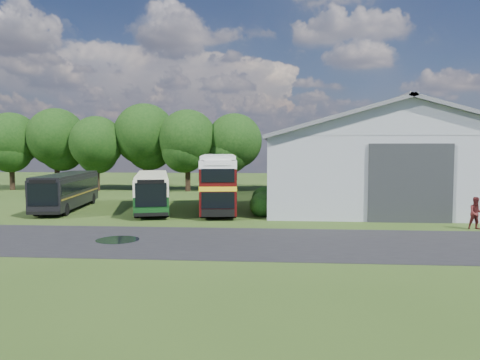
# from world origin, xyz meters

# --- Properties ---
(ground) EXTENTS (120.00, 120.00, 0.00)m
(ground) POSITION_xyz_m (0.00, 0.00, 0.00)
(ground) COLOR #243A12
(ground) RESTS_ON ground
(asphalt_road) EXTENTS (60.00, 8.00, 0.02)m
(asphalt_road) POSITION_xyz_m (3.00, -3.00, 0.00)
(asphalt_road) COLOR black
(asphalt_road) RESTS_ON ground
(puddle) EXTENTS (2.20, 2.20, 0.01)m
(puddle) POSITION_xyz_m (-1.50, -3.00, 0.00)
(puddle) COLOR black
(puddle) RESTS_ON ground
(storage_shed) EXTENTS (18.80, 24.80, 8.15)m
(storage_shed) POSITION_xyz_m (15.00, 15.98, 4.17)
(storage_shed) COLOR gray
(storage_shed) RESTS_ON ground
(tree_far_left) EXTENTS (6.12, 6.12, 8.64)m
(tree_far_left) POSITION_xyz_m (-23.00, 24.00, 5.56)
(tree_far_left) COLOR black
(tree_far_left) RESTS_ON ground
(tree_left_a) EXTENTS (6.46, 6.46, 9.12)m
(tree_left_a) POSITION_xyz_m (-18.00, 24.50, 5.87)
(tree_left_a) COLOR black
(tree_left_a) RESTS_ON ground
(tree_left_b) EXTENTS (5.78, 5.78, 8.16)m
(tree_left_b) POSITION_xyz_m (-13.00, 23.50, 5.25)
(tree_left_b) COLOR black
(tree_left_b) RESTS_ON ground
(tree_mid) EXTENTS (6.80, 6.80, 9.60)m
(tree_mid) POSITION_xyz_m (-8.00, 24.80, 6.18)
(tree_mid) COLOR black
(tree_mid) RESTS_ON ground
(tree_right_a) EXTENTS (6.26, 6.26, 8.83)m
(tree_right_a) POSITION_xyz_m (-3.00, 23.80, 5.69)
(tree_right_a) COLOR black
(tree_right_a) RESTS_ON ground
(tree_right_b) EXTENTS (5.98, 5.98, 8.45)m
(tree_right_b) POSITION_xyz_m (2.00, 24.60, 5.44)
(tree_right_b) COLOR black
(tree_right_b) RESTS_ON ground
(shrub_front) EXTENTS (1.70, 1.70, 1.70)m
(shrub_front) POSITION_xyz_m (5.60, 6.00, 0.00)
(shrub_front) COLOR #194714
(shrub_front) RESTS_ON ground
(shrub_mid) EXTENTS (1.60, 1.60, 1.60)m
(shrub_mid) POSITION_xyz_m (5.60, 8.00, 0.00)
(shrub_mid) COLOR #194714
(shrub_mid) RESTS_ON ground
(shrub_back) EXTENTS (1.80, 1.80, 1.80)m
(shrub_back) POSITION_xyz_m (5.60, 10.00, 0.00)
(shrub_back) COLOR #194714
(shrub_back) RESTS_ON ground
(bus_green_single) EXTENTS (4.78, 10.39, 2.79)m
(bus_green_single) POSITION_xyz_m (-2.73, 8.26, 1.49)
(bus_green_single) COLOR black
(bus_green_single) RESTS_ON ground
(bus_maroon_double) EXTENTS (3.61, 9.96, 4.19)m
(bus_maroon_double) POSITION_xyz_m (2.29, 8.35, 2.09)
(bus_maroon_double) COLOR black
(bus_maroon_double) RESTS_ON ground
(bus_dark_single) EXTENTS (3.54, 10.15, 2.74)m
(bus_dark_single) POSITION_xyz_m (-9.44, 8.40, 1.46)
(bus_dark_single) COLOR black
(bus_dark_single) RESTS_ON ground
(visitor_b) EXTENTS (0.94, 0.75, 1.87)m
(visitor_b) POSITION_xyz_m (18.14, 1.66, 0.94)
(visitor_b) COLOR #491717
(visitor_b) RESTS_ON ground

